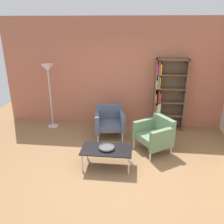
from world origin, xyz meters
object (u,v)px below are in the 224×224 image
bookshelf_tall (166,96)px  coffee_table_low (107,150)px  armchair_corner_red (109,121)px  decorative_bowl (107,147)px  armchair_spare_guest (155,134)px  floor_lamp_torchiere (48,76)px

bookshelf_tall → coffee_table_low: bookshelf_tall is taller
armchair_corner_red → decorative_bowl: bearing=-95.9°
armchair_spare_guest → bookshelf_tall: bearing=130.3°
bookshelf_tall → coffee_table_low: bearing=-123.3°
decorative_bowl → armchair_corner_red: armchair_corner_red is taller
armchair_spare_guest → decorative_bowl: bearing=-88.4°
bookshelf_tall → armchair_corner_red: bearing=-155.4°
bookshelf_tall → decorative_bowl: size_ratio=5.94×
coffee_table_low → armchair_corner_red: bearing=94.8°
coffee_table_low → decorative_bowl: decorative_bowl is taller
coffee_table_low → armchair_spare_guest: (1.00, 0.75, 0.05)m
coffee_table_low → bookshelf_tall: bearing=56.7°
floor_lamp_torchiere → armchair_corner_red: bearing=-13.9°
armchair_corner_red → bookshelf_tall: bearing=14.0°
armchair_corner_red → floor_lamp_torchiere: (-1.64, 0.41, 1.03)m
decorative_bowl → coffee_table_low: bearing=45.0°
decorative_bowl → armchair_spare_guest: (1.00, 0.75, -0.02)m
armchair_spare_guest → armchair_corner_red: size_ratio=1.15×
bookshelf_tall → decorative_bowl: 2.46m
armchair_spare_guest → floor_lamp_torchiere: (-2.75, 1.02, 1.03)m
coffee_table_low → floor_lamp_torchiere: bearing=134.8°
armchair_spare_guest → floor_lamp_torchiere: 3.11m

